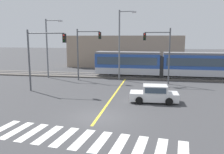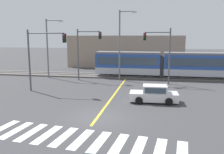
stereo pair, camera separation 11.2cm
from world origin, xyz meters
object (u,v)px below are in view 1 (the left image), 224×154
at_px(light_rail_tram, 161,63).
at_px(street_lamp_centre, 121,41).
at_px(traffic_light_far_left, 85,47).
at_px(traffic_light_mid_left, 41,51).
at_px(street_lamp_west, 49,44).
at_px(sedan_crossing, 154,94).
at_px(traffic_light_far_right, 161,48).

distance_m(light_rail_tram, street_lamp_centre, 6.70).
bearing_deg(street_lamp_centre, light_rail_tram, 24.89).
xyz_separation_m(traffic_light_far_left, traffic_light_mid_left, (-2.63, -7.01, -0.10)).
bearing_deg(street_lamp_centre, street_lamp_west, -179.57).
bearing_deg(traffic_light_mid_left, street_lamp_west, 109.90).
bearing_deg(street_lamp_centre, sedan_crossing, -66.43).
bearing_deg(street_lamp_west, traffic_light_far_right, -6.28).
bearing_deg(light_rail_tram, traffic_light_far_right, -93.01).
bearing_deg(street_lamp_centre, traffic_light_far_right, -18.79).
xyz_separation_m(traffic_light_far_right, traffic_light_mid_left, (-12.33, -6.40, -0.05)).
height_order(light_rail_tram, street_lamp_west, street_lamp_west).
relative_size(traffic_light_mid_left, street_lamp_west, 0.80).
height_order(street_lamp_west, street_lamp_centre, street_lamp_centre).
relative_size(sedan_crossing, street_lamp_west, 0.53).
xyz_separation_m(light_rail_tram, sedan_crossing, (-0.90, -12.79, -1.35)).
distance_m(traffic_light_far_left, traffic_light_mid_left, 7.49).
xyz_separation_m(light_rail_tram, street_lamp_west, (-15.48, -2.58, 2.61)).
bearing_deg(traffic_light_far_right, traffic_light_mid_left, -152.57).
distance_m(traffic_light_far_left, traffic_light_far_right, 9.73).
bearing_deg(traffic_light_far_left, street_lamp_centre, 14.15).
bearing_deg(sedan_crossing, traffic_light_far_right, 85.49).
bearing_deg(traffic_light_far_right, light_rail_tram, 86.99).
bearing_deg(traffic_light_mid_left, traffic_light_far_right, 27.43).
xyz_separation_m(traffic_light_far_left, street_lamp_centre, (4.55, 1.15, 0.74)).
height_order(traffic_light_mid_left, street_lamp_west, street_lamp_west).
bearing_deg(traffic_light_far_left, traffic_light_mid_left, -110.52).
xyz_separation_m(traffic_light_mid_left, street_lamp_centre, (7.17, 8.16, 0.84)).
bearing_deg(light_rail_tram, street_lamp_centre, -155.11).
xyz_separation_m(light_rail_tram, traffic_light_far_right, (-0.22, -4.26, 2.31)).
height_order(light_rail_tram, traffic_light_far_left, traffic_light_far_left).
relative_size(sedan_crossing, traffic_light_far_left, 0.64).
xyz_separation_m(street_lamp_west, street_lamp_centre, (10.10, 0.08, 0.49)).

